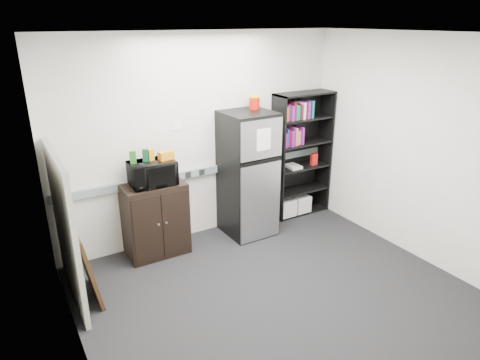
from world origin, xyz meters
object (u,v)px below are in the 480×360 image
at_px(bookshelf, 300,152).
at_px(microwave, 152,173).
at_px(cabinet, 156,219).
at_px(refrigerator, 248,174).
at_px(cubicle_partition, 65,229).

height_order(bookshelf, microwave, bookshelf).
distance_m(bookshelf, microwave, 2.31).
bearing_deg(cabinet, microwave, -90.00).
bearing_deg(microwave, refrigerator, -2.23).
bearing_deg(cabinet, refrigerator, -3.49).
relative_size(cubicle_partition, refrigerator, 0.95).
bearing_deg(microwave, bookshelf, 2.59).
relative_size(bookshelf, cabinet, 1.97).
height_order(cubicle_partition, microwave, cubicle_partition).
relative_size(bookshelf, refrigerator, 1.09).
distance_m(cubicle_partition, microwave, 1.20).
relative_size(cabinet, microwave, 1.76).
bearing_deg(microwave, cabinet, 90.57).
bearing_deg(cubicle_partition, microwave, 20.24).
xyz_separation_m(cubicle_partition, microwave, (1.10, 0.40, 0.28)).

